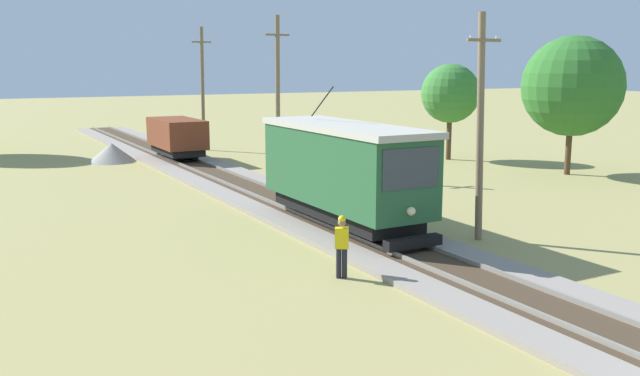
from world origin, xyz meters
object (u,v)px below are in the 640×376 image
at_px(utility_pole_far, 203,88).
at_px(track_worker, 342,244).
at_px(freight_car, 177,136).
at_px(utility_pole_mid, 278,94).
at_px(utility_pole_near_tram, 480,125).
at_px(tree_right_far, 573,86).
at_px(red_tram, 344,170).
at_px(gravel_pile, 112,153).
at_px(tree_left_near, 450,94).

distance_m(utility_pole_far, track_worker, 30.51).
height_order(freight_car, utility_pole_far, utility_pole_far).
distance_m(freight_car, utility_pole_mid, 8.75).
bearing_deg(utility_pole_far, utility_pole_near_tram, -90.00).
bearing_deg(utility_pole_far, tree_right_far, -55.03).
height_order(red_tram, utility_pole_mid, utility_pole_mid).
bearing_deg(tree_right_far, freight_car, 138.59).
relative_size(freight_car, track_worker, 2.91).
height_order(utility_pole_near_tram, gravel_pile, utility_pole_near_tram).
relative_size(utility_pole_near_tram, track_worker, 4.24).
xyz_separation_m(utility_pole_mid, track_worker, (-6.25, -17.43, -3.35)).
xyz_separation_m(utility_pole_near_tram, track_worker, (-6.25, -1.57, -2.90)).
bearing_deg(tree_right_far, utility_pole_mid, 151.42).
bearing_deg(tree_right_far, track_worker, -153.77).
height_order(freight_car, tree_right_far, tree_right_far).
relative_size(gravel_pile, tree_right_far, 0.40).
relative_size(utility_pole_mid, gravel_pile, 2.86).
height_order(freight_car, tree_left_near, tree_left_near).
bearing_deg(tree_left_near, track_worker, -135.83).
bearing_deg(tree_left_near, freight_car, 154.49).
bearing_deg(track_worker, freight_car, -156.20).
bearing_deg(utility_pole_mid, freight_car, 113.66).
xyz_separation_m(utility_pole_mid, gravel_pile, (-6.93, 9.36, -3.75)).
height_order(utility_pole_far, tree_right_far, utility_pole_far).
relative_size(utility_pole_mid, track_worker, 4.74).
bearing_deg(freight_car, tree_left_near, -25.51).
distance_m(gravel_pile, tree_right_far, 27.10).
distance_m(red_tram, tree_right_far, 18.08).
xyz_separation_m(utility_pole_near_tram, tree_right_far, (13.83, 8.33, 0.88)).
relative_size(red_tram, tree_right_far, 1.15).
height_order(utility_pole_near_tram, tree_right_far, utility_pole_near_tram).
relative_size(utility_pole_far, tree_right_far, 1.14).
bearing_deg(tree_left_near, tree_right_far, -76.76).
relative_size(utility_pole_mid, tree_left_near, 1.41).
relative_size(freight_car, utility_pole_mid, 0.61).
relative_size(gravel_pile, track_worker, 1.66).
xyz_separation_m(gravel_pile, tree_left_near, (18.93, -9.07, 3.56)).
bearing_deg(utility_pole_far, freight_car, -125.66).
distance_m(red_tram, tree_left_near, 20.12).
bearing_deg(gravel_pile, freight_car, -26.00).
height_order(gravel_pile, tree_left_near, tree_left_near).
height_order(freight_car, track_worker, freight_car).
xyz_separation_m(utility_pole_far, tree_right_far, (13.83, -19.78, 0.43)).
bearing_deg(tree_left_near, red_tram, -139.91).
height_order(utility_pole_mid, tree_right_far, utility_pole_mid).
xyz_separation_m(red_tram, gravel_pile, (-3.61, 21.96, -1.62)).
distance_m(track_worker, tree_left_near, 25.63).
distance_m(red_tram, utility_pole_mid, 13.21).
height_order(red_tram, freight_car, red_tram).
distance_m(utility_pole_mid, tree_left_near, 12.00).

